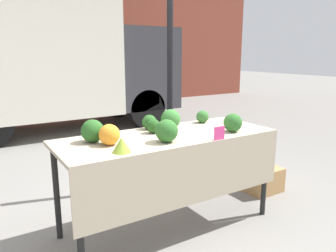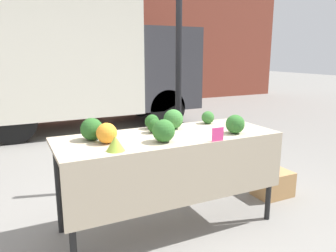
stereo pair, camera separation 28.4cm
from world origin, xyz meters
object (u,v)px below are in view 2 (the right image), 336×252
parked_truck (80,58)px  orange_cauliflower (107,133)px  price_sign (218,134)px  produce_crate (273,184)px

parked_truck → orange_cauliflower: parked_truck is taller
parked_truck → orange_cauliflower: size_ratio=27.49×
price_sign → produce_crate: price_sign is taller
produce_crate → price_sign: bearing=-158.2°
parked_truck → price_sign: 4.86m
orange_cauliflower → price_sign: size_ratio=1.46×
orange_cauliflower → produce_crate: size_ratio=0.41×
parked_truck → price_sign: bearing=-89.0°
price_sign → produce_crate: size_ratio=0.28×
orange_cauliflower → price_sign: 0.89m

